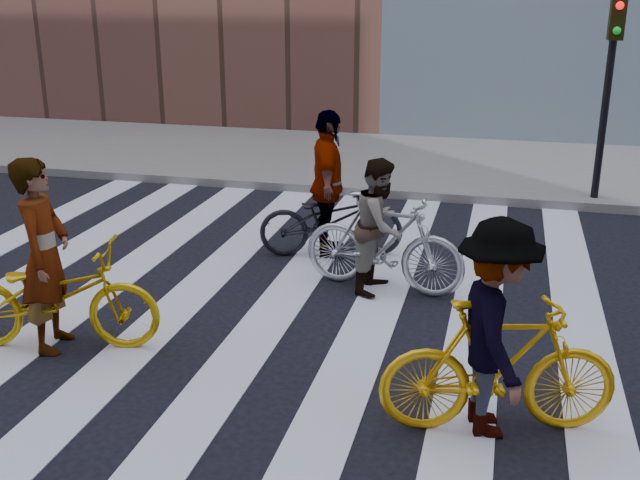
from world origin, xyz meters
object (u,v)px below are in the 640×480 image
at_px(bike_yellow_right, 499,367).
at_px(rider_mid, 380,226).
at_px(bike_yellow_left, 54,297).
at_px(bike_dark_rear, 331,220).
at_px(rider_left, 45,256).
at_px(traffic_signal, 611,66).
at_px(bike_silver_mid, 384,243).
at_px(rider_right, 495,329).
at_px(rider_rear, 328,185).

relative_size(bike_yellow_right, rider_mid, 1.19).
height_order(bike_yellow_left, bike_dark_rear, bike_yellow_left).
xyz_separation_m(bike_dark_rear, rider_left, (-2.08, -3.30, 0.47)).
distance_m(traffic_signal, bike_silver_mid, 5.42).
bearing_deg(bike_silver_mid, rider_right, -144.62).
height_order(rider_left, rider_mid, rider_left).
relative_size(rider_left, rider_rear, 0.99).
xyz_separation_m(bike_dark_rear, rider_right, (2.22, -3.75, 0.40)).
xyz_separation_m(rider_left, rider_right, (4.30, -0.45, -0.07)).
relative_size(bike_yellow_left, rider_rear, 1.06).
relative_size(rider_mid, rider_rear, 0.82).
bearing_deg(bike_yellow_right, rider_mid, 13.33).
relative_size(bike_silver_mid, rider_rear, 1.00).
bearing_deg(rider_right, rider_rear, 16.70).
distance_m(rider_left, rider_rear, 3.88).
bearing_deg(rider_mid, bike_yellow_left, 137.85).
height_order(bike_yellow_left, bike_yellow_right, bike_yellow_right).
distance_m(bike_dark_rear, rider_mid, 1.35).
relative_size(rider_left, rider_mid, 1.21).
relative_size(bike_yellow_right, rider_left, 0.98).
bearing_deg(bike_dark_rear, bike_silver_mid, -154.08).
distance_m(bike_dark_rear, rider_rear, 0.48).
bearing_deg(rider_rear, bike_silver_mid, -152.51).
bearing_deg(rider_right, traffic_signal, -25.97).
xyz_separation_m(rider_mid, rider_right, (1.39, -2.74, 0.10)).
distance_m(bike_yellow_right, bike_dark_rear, 4.39).
bearing_deg(bike_dark_rear, bike_yellow_right, -163.69).
bearing_deg(rider_left, bike_silver_mid, -65.60).
bearing_deg(traffic_signal, bike_yellow_right, -101.15).
bearing_deg(traffic_signal, bike_silver_mid, -122.73).
height_order(traffic_signal, rider_right, traffic_signal).
distance_m(bike_yellow_left, rider_left, 0.43).
distance_m(bike_dark_rear, rider_left, 3.93).
xyz_separation_m(bike_silver_mid, bike_dark_rear, (-0.88, 1.02, -0.09)).
distance_m(bike_dark_rear, rider_right, 4.38).
relative_size(traffic_signal, rider_right, 1.84).
distance_m(traffic_signal, bike_yellow_left, 8.90).
relative_size(traffic_signal, bike_silver_mid, 1.69).
distance_m(bike_silver_mid, bike_yellow_right, 3.07).
relative_size(bike_silver_mid, rider_mid, 1.23).
relative_size(bike_dark_rear, rider_right, 1.06).
bearing_deg(bike_yellow_left, rider_mid, -64.64).
height_order(traffic_signal, bike_yellow_right, traffic_signal).
distance_m(traffic_signal, rider_mid, 5.38).
bearing_deg(rider_rear, rider_mid, -154.08).
height_order(traffic_signal, rider_rear, traffic_signal).
height_order(traffic_signal, bike_silver_mid, traffic_signal).
distance_m(traffic_signal, rider_rear, 5.14).
bearing_deg(bike_silver_mid, traffic_signal, -23.44).
height_order(bike_silver_mid, rider_rear, rider_rear).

